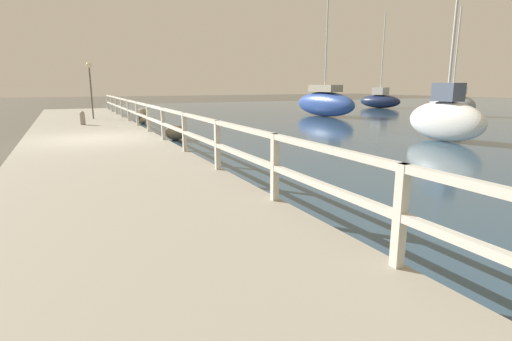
% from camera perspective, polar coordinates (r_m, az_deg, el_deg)
% --- Properties ---
extents(ground_plane, '(120.00, 120.00, 0.00)m').
position_cam_1_polar(ground_plane, '(14.01, -22.10, 3.06)').
color(ground_plane, '#4C473D').
extents(dock_walkway, '(4.19, 36.00, 0.30)m').
position_cam_1_polar(dock_walkway, '(13.99, -22.15, 3.66)').
color(dock_walkway, gray).
rests_on(dock_walkway, ground).
extents(railing, '(0.10, 32.50, 1.01)m').
position_cam_1_polar(railing, '(14.15, -14.28, 7.64)').
color(railing, beige).
rests_on(railing, dock_walkway).
extents(boulder_near_dock, '(0.40, 0.36, 0.30)m').
position_cam_1_polar(boulder_near_dock, '(21.98, -15.84, 6.89)').
color(boulder_near_dock, gray).
rests_on(boulder_near_dock, ground).
extents(boulder_mid_strip, '(0.78, 0.70, 0.59)m').
position_cam_1_polar(boulder_mid_strip, '(25.63, -15.92, 7.89)').
color(boulder_mid_strip, gray).
rests_on(boulder_mid_strip, ground).
extents(boulder_water_edge, '(0.59, 0.53, 0.45)m').
position_cam_1_polar(boulder_water_edge, '(24.82, -16.31, 7.58)').
color(boulder_water_edge, gray).
rests_on(boulder_water_edge, ground).
extents(boulder_far_strip, '(0.75, 0.67, 0.56)m').
position_cam_1_polar(boulder_far_strip, '(15.05, -11.42, 5.36)').
color(boulder_far_strip, slate).
rests_on(boulder_far_strip, ground).
extents(mooring_bollard, '(0.22, 0.22, 0.59)m').
position_cam_1_polar(mooring_bollard, '(18.94, -23.54, 6.90)').
color(mooring_bollard, gray).
rests_on(mooring_bollard, dock_walkway).
extents(dock_lamp, '(0.28, 0.28, 2.80)m').
position_cam_1_polar(dock_lamp, '(22.17, -22.65, 12.40)').
color(dock_lamp, '#514C47').
rests_on(dock_lamp, dock_walkway).
extents(sailboat_blue, '(1.72, 5.53, 8.19)m').
position_cam_1_polar(sailboat_blue, '(26.27, 9.76, 9.54)').
color(sailboat_blue, '#2D4C9E').
rests_on(sailboat_blue, water_surface).
extents(sailboat_gray, '(1.87, 3.29, 6.75)m').
position_cam_1_polar(sailboat_gray, '(29.23, 26.17, 8.60)').
color(sailboat_gray, gray).
rests_on(sailboat_gray, water_surface).
extents(sailboat_white, '(1.02, 3.14, 7.04)m').
position_cam_1_polar(sailboat_white, '(15.92, 25.47, 6.80)').
color(sailboat_white, white).
rests_on(sailboat_white, water_surface).
extents(sailboat_navy, '(2.66, 4.04, 8.00)m').
position_cam_1_polar(sailboat_navy, '(36.84, 17.29, 9.59)').
color(sailboat_navy, '#192347').
rests_on(sailboat_navy, water_surface).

